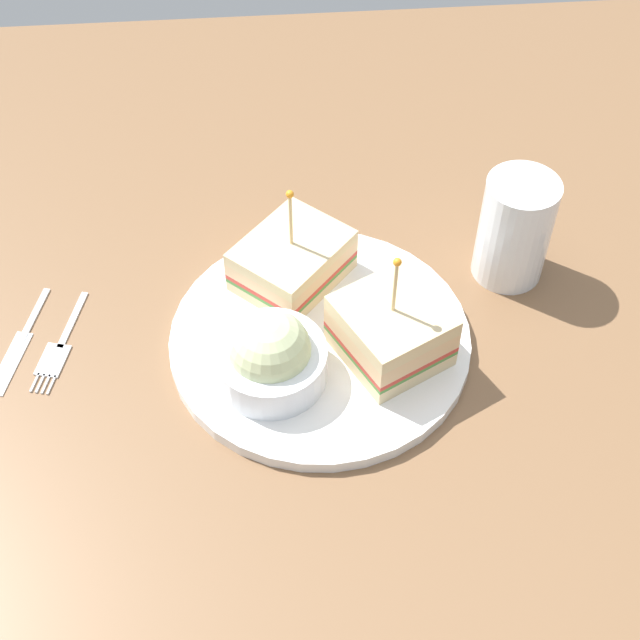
{
  "coord_description": "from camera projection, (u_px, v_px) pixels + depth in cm",
  "views": [
    {
      "loc": [
        -4.14,
        -50.0,
        61.86
      ],
      "look_at": [
        0.0,
        0.0,
        3.25
      ],
      "focal_mm": 50.24,
      "sensor_mm": 36.0,
      "label": 1
    }
  ],
  "objects": [
    {
      "name": "drink_glass",
      "position": [
        514.0,
        232.0,
        0.82
      ],
      "size": [
        6.65,
        6.65,
        10.65
      ],
      "color": "beige",
      "rests_on": "ground_plane"
    },
    {
      "name": "coleslaw_bowl",
      "position": [
        270.0,
        356.0,
        0.74
      ],
      "size": [
        9.5,
        9.5,
        6.84
      ],
      "color": "white",
      "rests_on": "plate"
    },
    {
      "name": "knife",
      "position": [
        18.0,
        345.0,
        0.79
      ],
      "size": [
        4.12,
        12.31,
        0.35
      ],
      "color": "silver",
      "rests_on": "ground_plane"
    },
    {
      "name": "plate",
      "position": [
        320.0,
        339.0,
        0.79
      ],
      "size": [
        26.54,
        26.54,
        1.25
      ],
      "primitive_type": "cylinder",
      "color": "white",
      "rests_on": "ground_plane"
    },
    {
      "name": "ground_plane",
      "position": [
        320.0,
        351.0,
        0.8
      ],
      "size": [
        109.63,
        109.63,
        2.0
      ],
      "primitive_type": "cube",
      "color": "brown"
    },
    {
      "name": "sandwich_half_back",
      "position": [
        292.0,
        260.0,
        0.81
      ],
      "size": [
        12.28,
        12.43,
        10.59
      ],
      "color": "beige",
      "rests_on": "plate"
    },
    {
      "name": "fork",
      "position": [
        57.0,
        352.0,
        0.79
      ],
      "size": [
        4.02,
        11.63,
        0.35
      ],
      "color": "silver",
      "rests_on": "ground_plane"
    },
    {
      "name": "sandwich_half_front",
      "position": [
        391.0,
        331.0,
        0.75
      ],
      "size": [
        11.03,
        11.24,
        11.39
      ],
      "color": "beige",
      "rests_on": "plate"
    }
  ]
}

